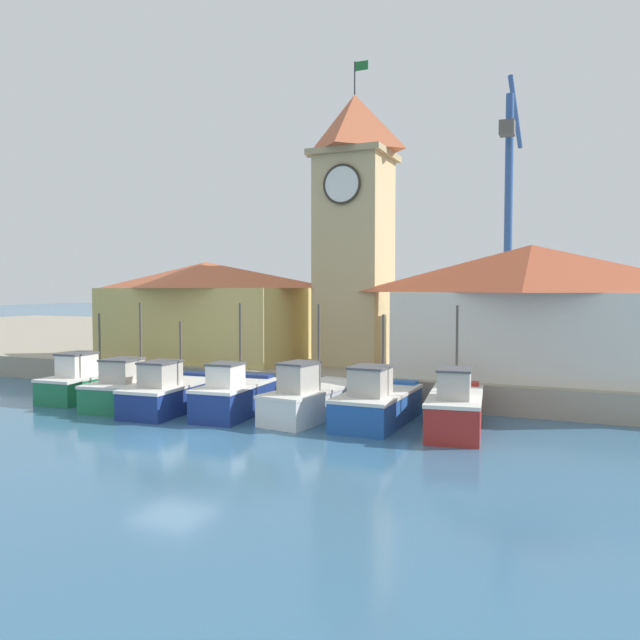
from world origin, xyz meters
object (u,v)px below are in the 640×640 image
object	(u,v)px
warehouse_left	(206,310)
port_crane_near	(508,246)
fishing_boat_left_inner	(172,393)
fishing_boat_mid_left	(234,396)
fishing_boat_mid_right	(377,403)
fishing_boat_right_inner	(455,408)
dock_worker_near_tower	(419,356)
fishing_boat_left_outer	(133,388)
fishing_boat_far_left	(90,382)
clock_tower	(354,223)
warehouse_right	(531,310)
fishing_boat_center	(310,399)

from	to	relation	value
warehouse_left	port_crane_near	size ratio (longest dim) A/B	0.57
fishing_boat_left_inner	fishing_boat_mid_left	world-z (taller)	fishing_boat_mid_left
fishing_boat_left_inner	port_crane_near	world-z (taller)	port_crane_near
fishing_boat_mid_right	port_crane_near	xyz separation A→B (m)	(1.70, 24.18, 7.20)
warehouse_left	port_crane_near	bearing A→B (deg)	51.96
warehouse_left	fishing_boat_left_inner	bearing A→B (deg)	-65.60
fishing_boat_right_inner	dock_worker_near_tower	xyz separation A→B (m)	(-2.59, 5.00, 1.20)
fishing_boat_left_outer	warehouse_left	xyz separation A→B (m)	(-1.25, 7.47, 3.12)
fishing_boat_mid_right	port_crane_near	size ratio (longest dim) A/B	0.26
fishing_boat_left_outer	port_crane_near	bearing A→B (deg)	63.54
fishing_boat_far_left	clock_tower	world-z (taller)	clock_tower
fishing_boat_mid_right	warehouse_right	distance (m)	8.57
fishing_boat_right_inner	warehouse_right	distance (m)	7.43
fishing_boat_right_inner	fishing_boat_mid_right	bearing A→B (deg)	177.36
fishing_boat_mid_left	warehouse_left	size ratio (longest dim) A/B	0.41
fishing_boat_center	port_crane_near	xyz separation A→B (m)	(4.33, 24.42, 7.20)
clock_tower	fishing_boat_mid_left	bearing A→B (deg)	-101.41
clock_tower	fishing_boat_far_left	bearing A→B (deg)	-141.49
fishing_boat_mid_right	dock_worker_near_tower	world-z (taller)	fishing_boat_mid_right
fishing_boat_center	dock_worker_near_tower	size ratio (longest dim) A/B	3.09
fishing_boat_mid_left	dock_worker_near_tower	world-z (taller)	fishing_boat_mid_left
fishing_boat_left_outer	fishing_boat_mid_right	bearing A→B (deg)	4.03
fishing_boat_mid_right	warehouse_left	distance (m)	14.06
fishing_boat_left_outer	clock_tower	size ratio (longest dim) A/B	0.34
fishing_boat_left_inner	fishing_boat_mid_right	distance (m)	8.49
fishing_boat_far_left	port_crane_near	xyz separation A→B (m)	(15.44, 24.27, 7.23)
fishing_boat_far_left	fishing_boat_right_inner	size ratio (longest dim) A/B	1.03
fishing_boat_left_outer	fishing_boat_center	bearing A→B (deg)	3.64
warehouse_right	port_crane_near	bearing A→B (deg)	99.84
fishing_boat_center	fishing_boat_mid_right	bearing A→B (deg)	5.24
fishing_boat_far_left	clock_tower	xyz separation A→B (m)	(9.91, 7.89, 7.56)
fishing_boat_left_inner	fishing_boat_mid_left	size ratio (longest dim) A/B	1.18
fishing_boat_mid_left	warehouse_right	size ratio (longest dim) A/B	0.39
fishing_boat_mid_left	fishing_boat_center	bearing A→B (deg)	12.93
fishing_boat_mid_right	warehouse_right	bearing A→B (deg)	52.48
fishing_boat_center	port_crane_near	distance (m)	25.83
fishing_boat_left_inner	clock_tower	bearing A→B (deg)	62.69
fishing_boat_mid_right	dock_worker_near_tower	bearing A→B (deg)	86.23
fishing_boat_right_inner	warehouse_left	size ratio (longest dim) A/B	0.47
fishing_boat_right_inner	clock_tower	bearing A→B (deg)	130.32
warehouse_right	fishing_boat_far_left	bearing A→B (deg)	-161.07
fishing_boat_mid_left	fishing_boat_mid_right	bearing A→B (deg)	9.35
fishing_boat_center	clock_tower	xyz separation A→B (m)	(-1.19, 8.04, 7.52)
fishing_boat_left_inner	fishing_boat_center	bearing A→B (deg)	8.45
clock_tower	dock_worker_near_tower	world-z (taller)	clock_tower
warehouse_right	port_crane_near	world-z (taller)	port_crane_near
port_crane_near	fishing_boat_left_inner	bearing A→B (deg)	-111.81
fishing_boat_left_outer	dock_worker_near_tower	xyz separation A→B (m)	(11.03, 5.62, 1.29)
fishing_boat_mid_left	fishing_boat_mid_right	world-z (taller)	fishing_boat_mid_left
fishing_boat_mid_left	fishing_boat_right_inner	size ratio (longest dim) A/B	0.88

